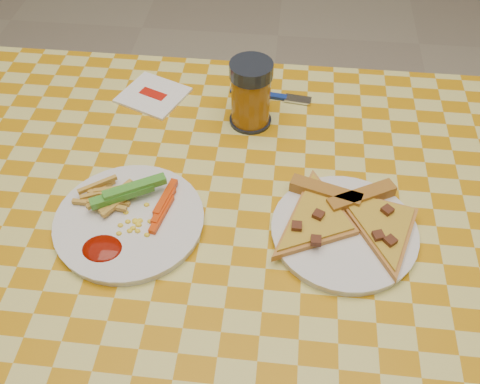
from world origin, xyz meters
name	(u,v)px	position (x,y,z in m)	size (l,w,h in m)	color
table	(236,255)	(0.00, 0.00, 0.68)	(1.28, 0.88, 0.76)	silver
plate_left	(130,222)	(-0.16, -0.01, 0.76)	(0.23, 0.23, 0.01)	silver
plate_right	(344,233)	(0.16, 0.00, 0.76)	(0.22, 0.22, 0.01)	silver
fries_veggies	(125,207)	(-0.17, 0.00, 0.78)	(0.18, 0.16, 0.04)	#CA8E40
pizza_slices	(347,218)	(0.17, 0.02, 0.78)	(0.31, 0.26, 0.02)	#BE893A
drink_glass	(251,94)	(0.00, 0.25, 0.82)	(0.08, 0.08, 0.13)	black
napkin	(153,95)	(-0.20, 0.31, 0.76)	(0.15, 0.14, 0.01)	white
fork	(271,95)	(0.03, 0.33, 0.76)	(0.16, 0.04, 0.01)	navy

